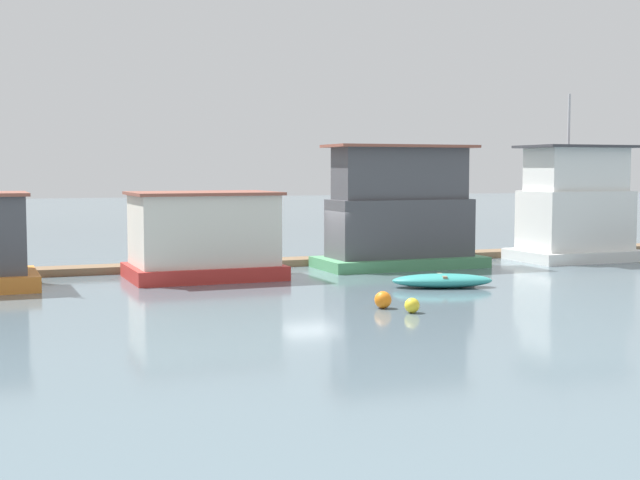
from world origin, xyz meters
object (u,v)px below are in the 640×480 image
(houseboat_green, at_px, (400,213))
(dinghy_teal, at_px, (442,281))
(houseboat_red, at_px, (203,236))
(houseboat_white, at_px, (575,209))
(buoy_orange, at_px, (383,300))
(buoy_yellow, at_px, (412,305))

(houseboat_green, relative_size, dinghy_teal, 1.86)
(houseboat_red, xyz_separation_m, houseboat_white, (17.89, 0.38, 0.77))
(houseboat_red, relative_size, houseboat_green, 0.80)
(houseboat_red, height_order, houseboat_green, houseboat_green)
(dinghy_teal, distance_m, buoy_orange, 5.44)
(buoy_yellow, bearing_deg, houseboat_white, 37.48)
(dinghy_teal, bearing_deg, buoy_yellow, -128.01)
(houseboat_red, height_order, buoy_orange, houseboat_red)
(houseboat_white, distance_m, buoy_orange, 17.75)
(houseboat_red, relative_size, buoy_orange, 10.91)
(houseboat_green, xyz_separation_m, dinghy_teal, (-1.55, -6.50, -2.10))
(houseboat_green, xyz_separation_m, houseboat_white, (9.00, -0.29, 0.06))
(houseboat_green, xyz_separation_m, buoy_yellow, (-5.22, -11.19, -2.13))
(houseboat_red, xyz_separation_m, houseboat_green, (8.89, 0.66, 0.71))
(dinghy_teal, height_order, buoy_yellow, dinghy_teal)
(houseboat_white, distance_m, dinghy_teal, 12.44)
(dinghy_teal, bearing_deg, buoy_orange, -138.75)
(houseboat_green, distance_m, buoy_orange, 11.75)
(dinghy_teal, bearing_deg, houseboat_white, 30.49)
(dinghy_teal, bearing_deg, houseboat_green, 76.55)
(houseboat_green, relative_size, houseboat_white, 0.93)
(houseboat_white, distance_m, buoy_yellow, 18.05)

